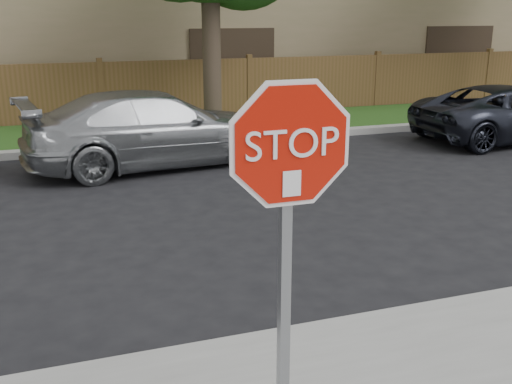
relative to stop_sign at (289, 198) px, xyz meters
name	(u,v)px	position (x,y,z in m)	size (l,w,h in m)	color
ground	(222,347)	(-0.01, 1.48, -1.83)	(90.00, 90.00, 0.00)	black
far_curb	(118,148)	(-0.01, 9.63, -1.75)	(70.00, 0.30, 0.15)	gray
grass_strip	(110,134)	(-0.01, 11.28, -1.77)	(70.00, 3.00, 0.12)	#1E4714
fence	(102,94)	(-0.01, 12.88, -1.03)	(70.00, 0.12, 1.60)	brown
stop_sign	(289,198)	(0.00, 0.00, 0.00)	(1.01, 0.13, 2.55)	gray
sedan_right	(156,129)	(0.57, 8.16, -1.12)	(2.00, 4.91, 1.42)	#9DA0A4
sedan_far_right	(511,113)	(8.61, 7.88, -1.20)	(2.07, 4.50, 1.25)	#282B35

